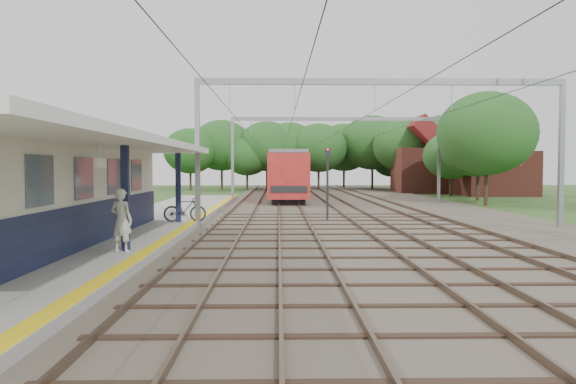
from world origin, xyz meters
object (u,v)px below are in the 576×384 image
object	(u,v)px
person	(121,220)
train	(285,173)
signal_post	(327,177)
bicycle	(185,209)

from	to	relation	value
person	train	bearing A→B (deg)	-79.05
train	signal_post	xyz separation A→B (m)	(1.85, -30.25, 0.09)
bicycle	train	world-z (taller)	train
signal_post	person	bearing A→B (deg)	-122.74
train	signal_post	world-z (taller)	train
train	signal_post	bearing A→B (deg)	-86.50
bicycle	signal_post	world-z (taller)	signal_post
bicycle	signal_post	size ratio (longest dim) A/B	0.50
person	bicycle	bearing A→B (deg)	-74.04
bicycle	train	distance (m)	34.26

